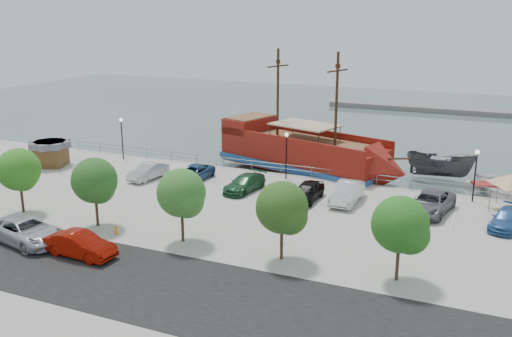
% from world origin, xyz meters
% --- Properties ---
extents(ground, '(160.00, 160.00, 0.00)m').
position_xyz_m(ground, '(0.00, 0.00, -1.00)').
color(ground, '#3B4949').
extents(land_slab, '(100.00, 58.00, 1.20)m').
position_xyz_m(land_slab, '(0.00, -21.00, -0.60)').
color(land_slab, '#A6A496').
rests_on(land_slab, ground).
extents(street, '(100.00, 8.00, 0.04)m').
position_xyz_m(street, '(0.00, -16.00, 0.01)').
color(street, black).
rests_on(street, land_slab).
extents(sidewalk, '(100.00, 4.00, 0.05)m').
position_xyz_m(sidewalk, '(0.00, -10.00, 0.01)').
color(sidewalk, '#9E9C91').
rests_on(sidewalk, land_slab).
extents(seawall_railing, '(50.00, 0.06, 1.00)m').
position_xyz_m(seawall_railing, '(0.00, 7.80, 0.53)').
color(seawall_railing, slate).
rests_on(seawall_railing, land_slab).
extents(far_shore, '(40.00, 3.00, 0.80)m').
position_xyz_m(far_shore, '(10.00, 55.00, -0.60)').
color(far_shore, slate).
rests_on(far_shore, ground).
extents(pirate_ship, '(20.62, 11.08, 12.77)m').
position_xyz_m(pirate_ship, '(1.09, 11.42, 1.14)').
color(pirate_ship, maroon).
rests_on(pirate_ship, ground).
extents(patrol_boat, '(6.77, 3.17, 2.53)m').
position_xyz_m(patrol_boat, '(12.52, 14.99, 0.26)').
color(patrol_boat, '#484B4D').
rests_on(patrol_boat, ground).
extents(speedboat, '(6.54, 7.65, 1.34)m').
position_xyz_m(speedboat, '(17.65, 11.99, -0.33)').
color(speedboat, white).
rests_on(speedboat, ground).
extents(dock_west, '(7.43, 2.75, 0.42)m').
position_xyz_m(dock_west, '(-12.75, 9.20, -0.79)').
color(dock_west, gray).
rests_on(dock_west, ground).
extents(dock_mid, '(6.63, 2.64, 0.37)m').
position_xyz_m(dock_mid, '(8.70, 9.20, -0.82)').
color(dock_mid, '#67635D').
rests_on(dock_mid, ground).
extents(dock_east, '(6.99, 2.01, 0.40)m').
position_xyz_m(dock_east, '(15.07, 9.20, -0.80)').
color(dock_east, slate).
rests_on(dock_east, ground).
extents(shed, '(3.88, 3.88, 2.49)m').
position_xyz_m(shed, '(-22.82, 1.42, 1.32)').
color(shed, brown).
rests_on(shed, land_slab).
extents(street_van, '(6.43, 3.90, 1.67)m').
position_xyz_m(street_van, '(-10.35, -14.27, 0.83)').
color(street_van, '#B3B9C1').
rests_on(street_van, street).
extents(street_sedan, '(4.78, 1.84, 1.55)m').
position_xyz_m(street_sedan, '(-5.59, -14.61, 0.78)').
color(street_sedan, '#8F0E03').
rests_on(street_sedan, street).
extents(fire_hydrant, '(0.24, 0.24, 0.68)m').
position_xyz_m(fire_hydrant, '(-5.78, -10.80, 0.37)').
color(fire_hydrant, gold).
rests_on(fire_hydrant, sidewalk).
extents(lamp_post_left, '(0.36, 0.36, 4.28)m').
position_xyz_m(lamp_post_left, '(-18.00, 6.50, 2.94)').
color(lamp_post_left, black).
rests_on(lamp_post_left, land_slab).
extents(lamp_post_mid, '(0.36, 0.36, 4.28)m').
position_xyz_m(lamp_post_mid, '(0.00, 6.50, 2.94)').
color(lamp_post_mid, black).
rests_on(lamp_post_mid, land_slab).
extents(lamp_post_right, '(0.36, 0.36, 4.28)m').
position_xyz_m(lamp_post_right, '(16.00, 6.50, 2.94)').
color(lamp_post_right, black).
rests_on(lamp_post_right, land_slab).
extents(tree_b, '(3.30, 3.20, 5.00)m').
position_xyz_m(tree_b, '(-14.85, -10.07, 3.30)').
color(tree_b, '#473321').
rests_on(tree_b, sidewalk).
extents(tree_c, '(3.30, 3.20, 5.00)m').
position_xyz_m(tree_c, '(-7.85, -10.07, 3.30)').
color(tree_c, '#473321').
rests_on(tree_c, sidewalk).
extents(tree_d, '(3.30, 3.20, 5.00)m').
position_xyz_m(tree_d, '(-0.85, -10.07, 3.30)').
color(tree_d, '#473321').
rests_on(tree_d, sidewalk).
extents(tree_e, '(3.30, 3.20, 5.00)m').
position_xyz_m(tree_e, '(6.15, -10.07, 3.30)').
color(tree_e, '#473321').
rests_on(tree_e, sidewalk).
extents(tree_f, '(3.30, 3.20, 5.00)m').
position_xyz_m(tree_f, '(13.15, -10.07, 3.30)').
color(tree_f, '#473321').
rests_on(tree_f, sidewalk).
extents(parked_car_b, '(2.04, 4.47, 1.42)m').
position_xyz_m(parked_car_b, '(-11.42, 1.36, 0.71)').
color(parked_car_b, '#B9BABC').
rests_on(parked_car_b, land_slab).
extents(parked_car_c, '(2.31, 4.88, 1.35)m').
position_xyz_m(parked_car_c, '(-7.49, 2.69, 0.67)').
color(parked_car_c, navy).
rests_on(parked_car_c, land_slab).
extents(parked_car_d, '(2.56, 4.96, 1.38)m').
position_xyz_m(parked_car_d, '(-1.90, 1.64, 0.69)').
color(parked_car_d, '#20532F').
rests_on(parked_car_d, land_slab).
extents(parked_car_e, '(1.89, 4.52, 1.53)m').
position_xyz_m(parked_car_e, '(3.77, 1.41, 0.76)').
color(parked_car_e, black).
rests_on(parked_car_e, land_slab).
extents(parked_car_f, '(1.75, 5.01, 1.65)m').
position_xyz_m(parked_car_f, '(6.82, 2.24, 0.82)').
color(parked_car_f, silver).
rests_on(parked_car_f, land_slab).
extents(parked_car_g, '(3.56, 6.08, 1.59)m').
position_xyz_m(parked_car_g, '(13.21, 2.39, 0.79)').
color(parked_car_g, slate).
rests_on(parked_car_g, land_slab).
extents(parked_car_h, '(2.72, 4.83, 1.32)m').
position_xyz_m(parked_car_h, '(18.59, 1.37, 0.66)').
color(parked_car_h, '#2F5E9C').
rests_on(parked_car_h, land_slab).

